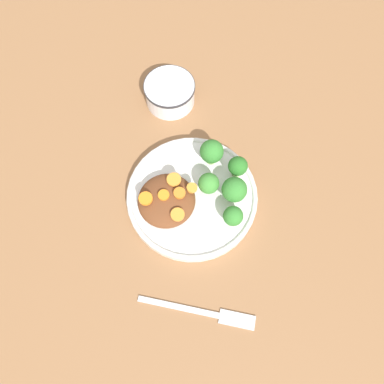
# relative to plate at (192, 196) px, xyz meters

# --- Properties ---
(ground_plane) EXTENTS (4.00, 4.00, 0.00)m
(ground_plane) POSITION_rel_plate_xyz_m (0.00, 0.00, -0.01)
(ground_plane) COLOR #8C603D
(plate) EXTENTS (0.25, 0.25, 0.02)m
(plate) POSITION_rel_plate_xyz_m (0.00, 0.00, 0.00)
(plate) COLOR silver
(plate) RESTS_ON ground_plane
(dip_bowl) EXTENTS (0.11, 0.11, 0.05)m
(dip_bowl) POSITION_rel_plate_xyz_m (0.14, -0.18, 0.02)
(dip_bowl) COLOR silver
(dip_bowl) RESTS_ON ground_plane
(stew_mound) EXTENTS (0.10, 0.11, 0.03)m
(stew_mound) POSITION_rel_plate_xyz_m (0.03, 0.04, 0.02)
(stew_mound) COLOR brown
(stew_mound) RESTS_ON plate
(broccoli_floret_0) EXTENTS (0.04, 0.04, 0.06)m
(broccoli_floret_0) POSITION_rel_plate_xyz_m (0.00, -0.08, 0.04)
(broccoli_floret_0) COLOR #759E51
(broccoli_floret_0) RESTS_ON plate
(broccoli_floret_1) EXTENTS (0.04, 0.04, 0.05)m
(broccoli_floret_1) POSITION_rel_plate_xyz_m (-0.02, -0.02, 0.04)
(broccoli_floret_1) COLOR #759E51
(broccoli_floret_1) RESTS_ON plate
(broccoli_floret_2) EXTENTS (0.04, 0.04, 0.05)m
(broccoli_floret_2) POSITION_rel_plate_xyz_m (-0.09, 0.01, 0.03)
(broccoli_floret_2) COLOR #759E51
(broccoli_floret_2) RESTS_ON plate
(broccoli_floret_3) EXTENTS (0.05, 0.05, 0.06)m
(broccoli_floret_3) POSITION_rel_plate_xyz_m (-0.07, -0.03, 0.04)
(broccoli_floret_3) COLOR #7FA85B
(broccoli_floret_3) RESTS_ON plate
(broccoli_floret_4) EXTENTS (0.04, 0.04, 0.05)m
(broccoli_floret_4) POSITION_rel_plate_xyz_m (-0.06, -0.08, 0.04)
(broccoli_floret_4) COLOR #7FA85B
(broccoli_floret_4) RESTS_ON plate
(carrot_slice_0) EXTENTS (0.02, 0.02, 0.01)m
(carrot_slice_0) POSITION_rel_plate_xyz_m (0.02, 0.02, 0.04)
(carrot_slice_0) COLOR orange
(carrot_slice_0) RESTS_ON stew_mound
(carrot_slice_1) EXTENTS (0.02, 0.02, 0.01)m
(carrot_slice_1) POSITION_rel_plate_xyz_m (0.06, 0.06, 0.04)
(carrot_slice_1) COLOR orange
(carrot_slice_1) RESTS_ON stew_mound
(carrot_slice_2) EXTENTS (0.02, 0.02, 0.00)m
(carrot_slice_2) POSITION_rel_plate_xyz_m (0.04, 0.03, 0.04)
(carrot_slice_2) COLOR orange
(carrot_slice_2) RESTS_ON stew_mound
(carrot_slice_3) EXTENTS (0.02, 0.02, 0.00)m
(carrot_slice_3) POSITION_rel_plate_xyz_m (-0.00, 0.06, 0.04)
(carrot_slice_3) COLOR orange
(carrot_slice_3) RESTS_ON stew_mound
(carrot_slice_4) EXTENTS (0.03, 0.03, 0.00)m
(carrot_slice_4) POSITION_rel_plate_xyz_m (0.04, 0.00, 0.04)
(carrot_slice_4) COLOR orange
(carrot_slice_4) RESTS_ON stew_mound
(carrot_slice_5) EXTENTS (0.02, 0.02, 0.01)m
(carrot_slice_5) POSITION_rel_plate_xyz_m (0.00, 0.00, 0.04)
(carrot_slice_5) COLOR orange
(carrot_slice_5) RESTS_ON stew_mound
(fork) EXTENTS (0.20, 0.07, 0.01)m
(fork) POSITION_rel_plate_xyz_m (-0.12, 0.18, -0.01)
(fork) COLOR silver
(fork) RESTS_ON ground_plane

